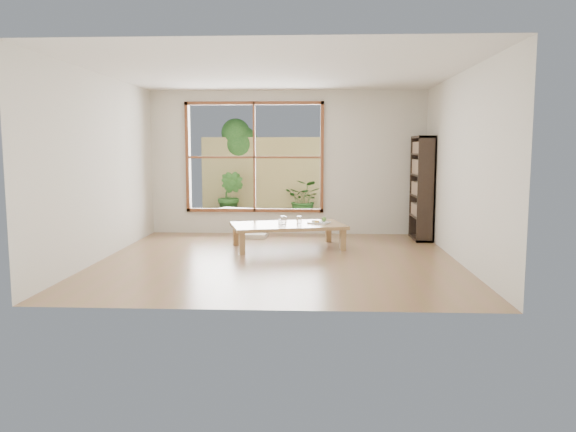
# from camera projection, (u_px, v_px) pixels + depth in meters

# --- Properties ---
(ground) EXTENTS (5.00, 5.00, 0.00)m
(ground) POSITION_uv_depth(u_px,v_px,m) (279.00, 259.00, 7.95)
(ground) COLOR #916748
(ground) RESTS_ON ground
(low_table) EXTENTS (1.92, 1.38, 0.38)m
(low_table) POSITION_uv_depth(u_px,v_px,m) (288.00, 227.00, 8.84)
(low_table) COLOR #976F49
(low_table) RESTS_ON ground
(floor_cushion) EXTENTS (0.57, 0.57, 0.08)m
(floor_cushion) POSITION_uv_depth(u_px,v_px,m) (252.00, 235.00, 9.95)
(floor_cushion) COLOR beige
(floor_cushion) RESTS_ON ground
(bookshelf) EXTENTS (0.28, 0.80, 1.77)m
(bookshelf) POSITION_uv_depth(u_px,v_px,m) (422.00, 188.00, 9.61)
(bookshelf) COLOR black
(bookshelf) RESTS_ON ground
(glass_tall) EXTENTS (0.07, 0.07, 0.13)m
(glass_tall) POSITION_uv_depth(u_px,v_px,m) (283.00, 220.00, 8.79)
(glass_tall) COLOR silver
(glass_tall) RESTS_ON low_table
(glass_mid) EXTENTS (0.08, 0.08, 0.11)m
(glass_mid) POSITION_uv_depth(u_px,v_px,m) (299.00, 220.00, 8.94)
(glass_mid) COLOR silver
(glass_mid) RESTS_ON low_table
(glass_short) EXTENTS (0.08, 0.08, 0.10)m
(glass_short) POSITION_uv_depth(u_px,v_px,m) (284.00, 219.00, 9.01)
(glass_short) COLOR silver
(glass_short) RESTS_ON low_table
(glass_small) EXTENTS (0.06, 0.06, 0.08)m
(glass_small) POSITION_uv_depth(u_px,v_px,m) (280.00, 222.00, 8.81)
(glass_small) COLOR silver
(glass_small) RESTS_ON low_table
(food_tray) EXTENTS (0.38, 0.33, 0.10)m
(food_tray) POSITION_uv_depth(u_px,v_px,m) (320.00, 222.00, 8.93)
(food_tray) COLOR white
(food_tray) RESTS_ON low_table
(deck) EXTENTS (2.80, 2.00, 0.05)m
(deck) POSITION_uv_depth(u_px,v_px,m) (261.00, 225.00, 11.50)
(deck) COLOR #352C26
(deck) RESTS_ON ground
(garden_bench) EXTENTS (1.16, 0.71, 0.35)m
(garden_bench) POSITION_uv_depth(u_px,v_px,m) (246.00, 212.00, 11.08)
(garden_bench) COLOR black
(garden_bench) RESTS_ON deck
(bamboo_fence) EXTENTS (2.80, 0.06, 1.80)m
(bamboo_fence) POSITION_uv_depth(u_px,v_px,m) (265.00, 178.00, 12.39)
(bamboo_fence) COLOR tan
(bamboo_fence) RESTS_ON ground
(shrub_right) EXTENTS (0.93, 0.87, 0.85)m
(shrub_right) POSITION_uv_depth(u_px,v_px,m) (304.00, 199.00, 12.24)
(shrub_right) COLOR #326123
(shrub_right) RESTS_ON deck
(shrub_left) EXTENTS (0.72, 0.66, 1.05)m
(shrub_left) POSITION_uv_depth(u_px,v_px,m) (231.00, 196.00, 12.07)
(shrub_left) COLOR #326123
(shrub_left) RESTS_ON deck
(garden_tree) EXTENTS (1.04, 0.85, 2.22)m
(garden_tree) POSITION_uv_depth(u_px,v_px,m) (236.00, 145.00, 12.63)
(garden_tree) COLOR #4C3D2D
(garden_tree) RESTS_ON ground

